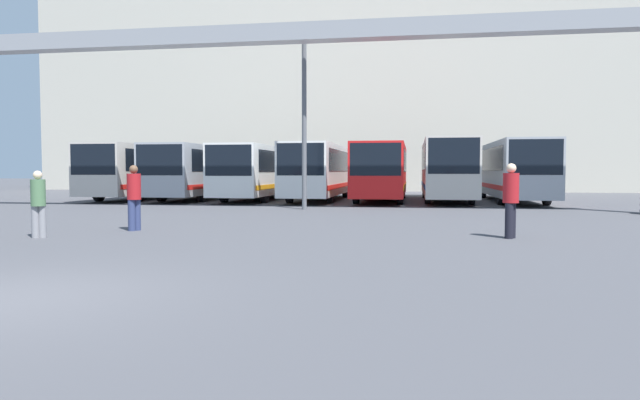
# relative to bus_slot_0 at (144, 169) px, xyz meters

# --- Properties ---
(ground_plane) EXTENTS (200.00, 200.00, 0.00)m
(ground_plane) POSITION_rel_bus_slot_0_xyz_m (10.35, -24.76, -1.76)
(ground_plane) COLOR #47474C
(building_backdrop) EXTENTS (53.35, 12.00, 16.89)m
(building_backdrop) POSITION_rel_bus_slot_0_xyz_m (10.35, 19.76, 6.68)
(building_backdrop) COLOR #B7B2A3
(building_backdrop) RESTS_ON ground
(overhead_gantry) EXTENTS (30.57, 0.80, 7.51)m
(overhead_gantry) POSITION_rel_bus_slot_0_xyz_m (10.35, -8.50, 4.56)
(overhead_gantry) COLOR gray
(overhead_gantry) RESTS_ON ground
(bus_slot_0) EXTENTS (2.60, 10.90, 3.05)m
(bus_slot_0) POSITION_rel_bus_slot_0_xyz_m (0.00, 0.00, 0.00)
(bus_slot_0) COLOR beige
(bus_slot_0) RESTS_ON ground
(bus_slot_1) EXTENTS (2.59, 12.15, 3.01)m
(bus_slot_1) POSITION_rel_bus_slot_0_xyz_m (3.45, 0.62, -0.03)
(bus_slot_1) COLOR #999EA5
(bus_slot_1) RESTS_ON ground
(bus_slot_2) EXTENTS (2.50, 11.58, 2.97)m
(bus_slot_2) POSITION_rel_bus_slot_0_xyz_m (6.90, 0.34, -0.05)
(bus_slot_2) COLOR silver
(bus_slot_2) RESTS_ON ground
(bus_slot_3) EXTENTS (2.45, 11.32, 3.02)m
(bus_slot_3) POSITION_rel_bus_slot_0_xyz_m (10.35, 0.21, -0.02)
(bus_slot_3) COLOR silver
(bus_slot_3) RESTS_ON ground
(bus_slot_4) EXTENTS (2.54, 10.70, 3.00)m
(bus_slot_4) POSITION_rel_bus_slot_0_xyz_m (13.80, -0.10, -0.03)
(bus_slot_4) COLOR red
(bus_slot_4) RESTS_ON ground
(bus_slot_5) EXTENTS (2.45, 12.22, 3.20)m
(bus_slot_5) POSITION_rel_bus_slot_0_xyz_m (17.25, 0.66, 0.08)
(bus_slot_5) COLOR beige
(bus_slot_5) RESTS_ON ground
(bus_slot_6) EXTENTS (2.48, 12.12, 3.11)m
(bus_slot_6) POSITION_rel_bus_slot_0_xyz_m (20.70, 0.61, 0.03)
(bus_slot_6) COLOR #999EA5
(bus_slot_6) RESTS_ON ground
(pedestrian_near_left) EXTENTS (0.34, 0.34, 1.65)m
(pedestrian_near_left) POSITION_rel_bus_slot_0_xyz_m (6.42, -18.55, -0.89)
(pedestrian_near_left) COLOR gray
(pedestrian_near_left) RESTS_ON ground
(pedestrian_mid_right) EXTENTS (0.37, 0.37, 1.80)m
(pedestrian_mid_right) POSITION_rel_bus_slot_0_xyz_m (7.93, -16.61, -0.81)
(pedestrian_mid_right) COLOR navy
(pedestrian_mid_right) RESTS_ON ground
(pedestrian_near_right) EXTENTS (0.38, 0.38, 1.83)m
(pedestrian_near_right) POSITION_rel_bus_slot_0_xyz_m (17.84, -16.79, -0.79)
(pedestrian_near_right) COLOR black
(pedestrian_near_right) RESTS_ON ground
(lamp_post) EXTENTS (0.36, 0.36, 7.40)m
(lamp_post) POSITION_rel_bus_slot_0_xyz_m (10.93, -7.46, 2.29)
(lamp_post) COLOR #595B60
(lamp_post) RESTS_ON ground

